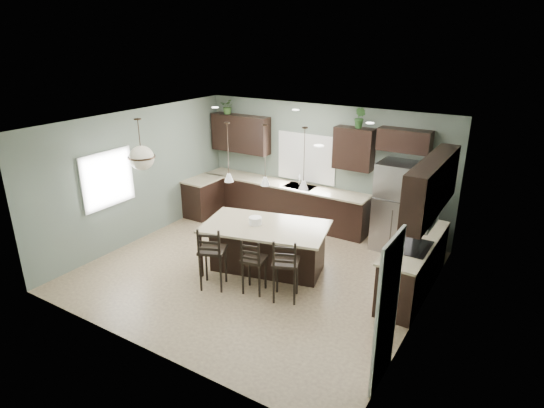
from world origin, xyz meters
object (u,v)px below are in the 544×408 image
(kitchen_island, at_px, (266,248))
(refrigerator, at_px, (398,207))
(bar_stool_center, at_px, (254,265))
(bar_stool_right, at_px, (286,269))
(bar_stool_left, at_px, (213,257))
(plant_back_left, at_px, (228,106))
(serving_dish, at_px, (255,221))

(kitchen_island, bearing_deg, refrigerator, 37.51)
(kitchen_island, relative_size, bar_stool_center, 2.20)
(refrigerator, bearing_deg, kitchen_island, -128.72)
(bar_stool_center, distance_m, bar_stool_right, 0.59)
(bar_stool_left, xyz_separation_m, plant_back_left, (-2.16, 3.43, 1.99))
(bar_stool_right, distance_m, plant_back_left, 5.05)
(bar_stool_center, bearing_deg, serving_dish, 109.37)
(plant_back_left, bearing_deg, bar_stool_right, -42.01)
(bar_stool_left, bearing_deg, bar_stool_right, -9.09)
(serving_dish, distance_m, plant_back_left, 3.82)
(refrigerator, relative_size, bar_stool_left, 1.56)
(kitchen_island, distance_m, plant_back_left, 4.16)
(bar_stool_right, bearing_deg, bar_stool_left, 172.21)
(refrigerator, relative_size, serving_dish, 7.71)
(bar_stool_left, distance_m, bar_stool_right, 1.32)
(refrigerator, height_order, bar_stool_center, refrigerator)
(bar_stool_left, bearing_deg, kitchen_island, 41.78)
(refrigerator, bearing_deg, bar_stool_center, -117.42)
(refrigerator, bearing_deg, plant_back_left, 177.40)
(serving_dish, bearing_deg, bar_stool_right, -31.36)
(serving_dish, bearing_deg, kitchen_island, 13.77)
(serving_dish, bearing_deg, refrigerator, 48.97)
(bar_stool_center, bearing_deg, kitchen_island, 95.41)
(kitchen_island, xyz_separation_m, serving_dish, (-0.19, -0.05, 0.53))
(bar_stool_center, bearing_deg, bar_stool_right, -4.58)
(kitchen_island, distance_m, serving_dish, 0.57)
(refrigerator, height_order, plant_back_left, plant_back_left)
(kitchen_island, bearing_deg, plant_back_left, 123.34)
(bar_stool_left, xyz_separation_m, bar_stool_right, (1.28, 0.33, -0.02))
(plant_back_left, bearing_deg, bar_stool_left, -57.77)
(kitchen_island, height_order, serving_dish, serving_dish)
(kitchen_island, xyz_separation_m, bar_stool_left, (-0.46, -0.99, 0.13))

